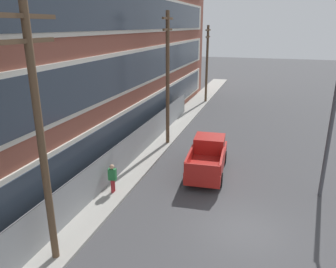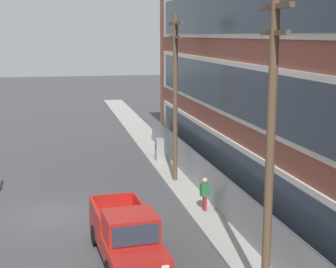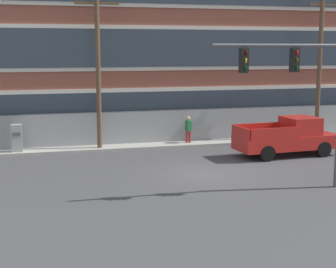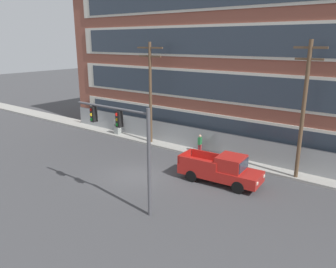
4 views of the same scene
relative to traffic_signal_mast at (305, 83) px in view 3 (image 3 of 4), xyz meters
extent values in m
plane|color=#424244|center=(-2.76, 3.49, -4.22)|extent=(160.00, 160.00, 0.00)
cube|color=#9E9B93|center=(-2.76, 10.55, -4.14)|extent=(80.00, 2.19, 0.16)
cube|color=brown|center=(4.26, 16.72, 2.95)|extent=(45.93, 10.15, 14.35)
cube|color=beige|center=(4.26, 11.59, -2.25)|extent=(42.25, 0.10, 2.58)
cube|color=#2D3844|center=(4.26, 11.53, -2.25)|extent=(40.42, 0.06, 2.15)
cube|color=beige|center=(4.26, 11.59, 1.34)|extent=(42.25, 0.10, 2.58)
cube|color=#2D3844|center=(4.26, 11.53, 1.34)|extent=(40.42, 0.06, 2.15)
cube|color=gray|center=(-1.20, 10.84, -3.23)|extent=(33.14, 0.04, 1.99)
cylinder|color=#4C4C51|center=(-1.20, 10.84, -2.24)|extent=(33.14, 0.05, 0.05)
cylinder|color=#4C4C51|center=(-1.11, 0.00, 1.42)|extent=(5.38, 0.14, 0.14)
cube|color=black|center=(-0.49, 0.00, 0.87)|extent=(0.28, 0.32, 0.90)
cylinder|color=red|center=(-0.49, -0.18, 1.15)|extent=(0.04, 0.18, 0.18)
cylinder|color=#503E08|center=(-0.49, -0.18, 0.87)|extent=(0.04, 0.18, 0.18)
cylinder|color=#0A4011|center=(-0.49, -0.18, 0.59)|extent=(0.04, 0.18, 0.18)
cube|color=black|center=(-2.56, 0.00, 0.87)|extent=(0.28, 0.32, 0.90)
cylinder|color=#4B0807|center=(-2.56, -0.18, 1.15)|extent=(0.04, 0.18, 0.18)
cylinder|color=gold|center=(-2.56, -0.18, 0.87)|extent=(0.04, 0.18, 0.18)
cylinder|color=#0A4011|center=(-2.56, -0.18, 0.59)|extent=(0.04, 0.18, 0.18)
cube|color=#AD1E19|center=(2.56, 6.09, -3.47)|extent=(5.60, 2.30, 0.70)
cube|color=#AD1E19|center=(3.32, 6.14, -2.67)|extent=(1.77, 1.87, 0.91)
cube|color=#283342|center=(4.16, 6.20, -2.67)|extent=(0.17, 1.57, 0.68)
cube|color=#AD1E19|center=(1.26, 6.89, -2.84)|extent=(2.74, 0.31, 0.56)
cube|color=#AD1E19|center=(1.39, 5.10, -2.84)|extent=(2.74, 0.31, 0.56)
cube|color=#AD1E19|center=(-0.14, 5.89, -2.84)|extent=(0.23, 1.83, 0.56)
cylinder|color=black|center=(4.13, 7.08, -3.82)|extent=(0.82, 0.32, 0.80)
cylinder|color=black|center=(4.26, 5.33, -3.82)|extent=(0.82, 0.32, 0.80)
cylinder|color=black|center=(0.85, 6.84, -3.82)|extent=(0.82, 0.32, 0.80)
cylinder|color=black|center=(0.98, 5.10, -3.82)|extent=(0.82, 0.32, 0.80)
cube|color=white|center=(5.26, 6.95, -3.37)|extent=(0.08, 0.24, 0.16)
cylinder|color=brown|center=(-6.70, 10.04, 0.32)|extent=(0.26, 0.26, 9.10)
cube|color=brown|center=(-6.70, 10.04, 3.67)|extent=(2.35, 0.14, 0.14)
cylinder|color=brown|center=(6.47, 9.77, 0.41)|extent=(0.26, 0.26, 9.27)
cube|color=brown|center=(6.47, 9.77, 3.85)|extent=(1.73, 0.14, 0.14)
cube|color=#939993|center=(-11.07, 10.04, -3.42)|extent=(0.57, 0.47, 1.60)
cube|color=#515151|center=(-11.07, 9.79, -3.11)|extent=(0.40, 0.02, 0.20)
cylinder|color=maroon|center=(-1.64, 10.22, -3.80)|extent=(0.14, 0.14, 0.85)
cylinder|color=maroon|center=(-1.46, 10.22, -3.80)|extent=(0.14, 0.14, 0.85)
cube|color=#236B38|center=(-1.55, 10.22, -3.07)|extent=(0.30, 0.43, 0.60)
sphere|color=tan|center=(-1.55, 10.22, -2.65)|extent=(0.24, 0.24, 0.24)
camera|label=1|loc=(-15.14, 3.04, 4.12)|focal=35.00mm
camera|label=2|loc=(19.90, 3.85, 3.79)|focal=55.00mm
camera|label=3|loc=(-10.15, -17.81, 1.30)|focal=55.00mm
camera|label=4|loc=(11.99, -12.18, 4.94)|focal=35.00mm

